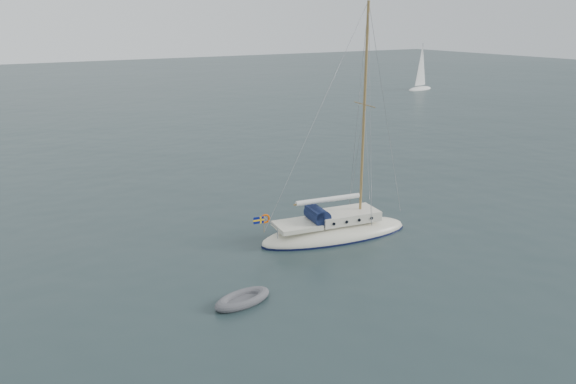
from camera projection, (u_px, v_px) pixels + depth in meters
ground at (301, 262)px, 29.34m from camera, size 300.00×300.00×0.00m
sailboat at (335, 220)px, 32.43m from camera, size 9.61×2.88×13.68m
dinghy at (243, 299)px, 25.05m from camera, size 2.86×1.29×0.41m
distant_yacht_b at (421, 69)px, 97.70m from camera, size 6.39×3.41×8.47m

